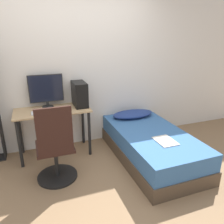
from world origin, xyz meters
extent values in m
plane|color=#846647|center=(0.00, 0.00, 0.00)|extent=(14.00, 14.00, 0.00)
cube|color=silver|center=(0.00, 1.49, 1.25)|extent=(8.00, 0.05, 2.50)
cube|color=tan|center=(-0.45, 1.20, 0.73)|extent=(1.10, 0.53, 0.02)
cylinder|color=black|center=(-0.95, 0.98, 0.36)|extent=(0.04, 0.04, 0.72)
cylinder|color=black|center=(0.05, 0.98, 0.36)|extent=(0.04, 0.04, 0.72)
cylinder|color=black|center=(-0.95, 1.42, 0.36)|extent=(0.04, 0.04, 0.72)
cylinder|color=black|center=(0.05, 1.42, 0.36)|extent=(0.04, 0.04, 0.72)
cylinder|color=black|center=(-0.51, 0.56, 0.01)|extent=(0.52, 0.52, 0.03)
cylinder|color=black|center=(-0.51, 0.56, 0.23)|extent=(0.05, 0.05, 0.41)
cube|color=black|center=(-0.51, 0.56, 0.46)|extent=(0.46, 0.46, 0.04)
cube|color=black|center=(-0.51, 0.35, 0.76)|extent=(0.41, 0.04, 0.57)
cube|color=#4C3D2D|center=(0.89, 0.56, 0.10)|extent=(0.96, 1.81, 0.20)
cube|color=#38669E|center=(0.89, 0.56, 0.32)|extent=(0.93, 1.78, 0.24)
ellipsoid|color=navy|center=(0.89, 1.21, 0.50)|extent=(0.73, 0.36, 0.11)
cube|color=silver|center=(0.91, 0.21, 0.45)|extent=(0.24, 0.32, 0.01)
cylinder|color=black|center=(-0.50, 1.37, 0.75)|extent=(0.17, 0.17, 0.01)
cylinder|color=black|center=(-0.50, 1.37, 0.79)|extent=(0.04, 0.04, 0.08)
cube|color=black|center=(-0.50, 1.37, 1.03)|extent=(0.51, 0.01, 0.42)
cube|color=black|center=(-0.50, 1.36, 1.03)|extent=(0.49, 0.01, 0.40)
cube|color=silver|center=(-0.53, 1.09, 0.75)|extent=(0.43, 0.14, 0.02)
cube|color=black|center=(-0.01, 1.26, 0.93)|extent=(0.19, 0.39, 0.38)
ellipsoid|color=black|center=(-0.27, 1.09, 0.75)|extent=(0.06, 0.09, 0.02)
camera|label=1|loc=(-0.69, -2.01, 1.80)|focal=35.00mm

